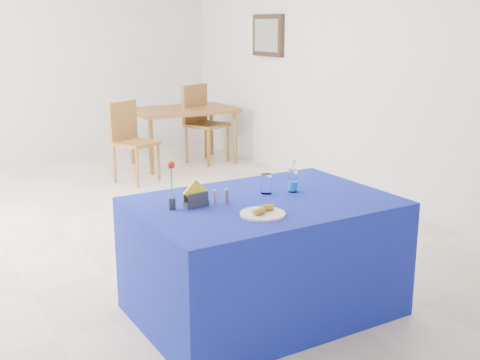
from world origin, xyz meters
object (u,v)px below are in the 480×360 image
at_px(chair_bg_left, 130,136).
at_px(plate, 263,214).
at_px(water_bottle, 293,181).
at_px(chair_bg_right, 201,118).
at_px(oak_table, 183,114).
at_px(blue_table, 263,257).

bearing_deg(chair_bg_left, plate, -124.40).
bearing_deg(chair_bg_left, water_bottle, -118.26).
bearing_deg(chair_bg_right, oak_table, 158.98).
height_order(water_bottle, oak_table, water_bottle).
relative_size(blue_table, oak_table, 1.16).
bearing_deg(chair_bg_right, water_bottle, -130.50).
bearing_deg(chair_bg_left, chair_bg_right, -1.48).
distance_m(oak_table, chair_bg_left, 1.09).
height_order(blue_table, water_bottle, water_bottle).
bearing_deg(oak_table, chair_bg_left, -151.06).
height_order(oak_table, chair_bg_left, chair_bg_left).
height_order(plate, water_bottle, water_bottle).
distance_m(plate, chair_bg_right, 4.83).
bearing_deg(oak_table, chair_bg_right, 0.10).
relative_size(water_bottle, chair_bg_left, 0.23).
xyz_separation_m(oak_table, chair_bg_right, (0.28, 0.00, -0.07)).
xyz_separation_m(plate, chair_bg_right, (1.90, 4.44, -0.16)).
height_order(blue_table, chair_bg_right, chair_bg_right).
relative_size(plate, chair_bg_right, 0.25).
height_order(water_bottle, chair_bg_right, chair_bg_right).
bearing_deg(blue_table, chair_bg_right, 67.68).
height_order(plate, chair_bg_left, chair_bg_left).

